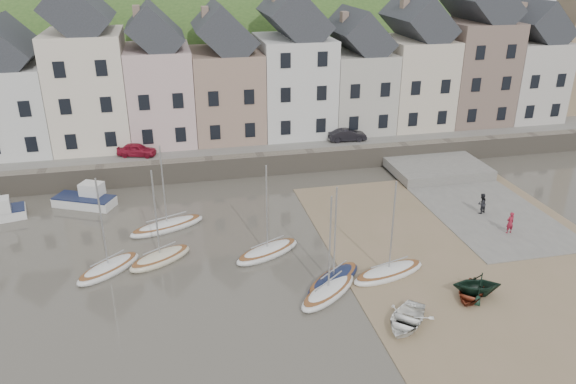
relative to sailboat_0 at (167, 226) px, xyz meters
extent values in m
plane|color=#403C32|center=(8.09, -8.23, -0.26)|extent=(160.00, 160.00, 0.00)
cube|color=#335421|center=(8.09, 23.77, 0.49)|extent=(90.00, 30.00, 1.50)
cube|color=slate|center=(8.09, 12.27, 1.29)|extent=(70.00, 7.00, 0.10)
cube|color=slate|center=(8.09, 8.77, 0.64)|extent=(70.00, 1.20, 1.80)
cube|color=#7D6B4C|center=(19.09, -8.23, -0.23)|extent=(18.00, 26.00, 0.06)
cube|color=slate|center=(23.09, -0.23, -0.20)|extent=(8.00, 18.00, 0.12)
ellipsoid|color=#335421|center=(3.09, 51.77, -18.26)|extent=(134.40, 84.00, 84.00)
cube|color=silver|center=(-11.96, 15.77, 4.99)|extent=(5.80, 8.00, 7.50)
cube|color=beige|center=(-5.81, 15.77, 6.24)|extent=(6.40, 8.00, 10.00)
cube|color=#CBABA8|center=(0.24, 15.77, 5.49)|extent=(5.60, 8.00, 8.50)
cube|color=gray|center=(-1.16, 15.77, 12.56)|extent=(0.60, 0.90, 1.40)
cube|color=gray|center=(6.19, 15.77, 5.24)|extent=(6.20, 8.00, 8.00)
cube|color=gray|center=(4.64, 15.77, 12.37)|extent=(0.60, 0.90, 1.40)
cube|color=silver|center=(12.64, 15.77, 5.74)|extent=(6.60, 8.00, 9.00)
cube|color=#B3AFA4|center=(18.89, 15.77, 4.99)|extent=(5.80, 8.00, 7.50)
cube|color=gray|center=(17.44, 15.77, 11.66)|extent=(0.60, 0.90, 1.40)
cube|color=beige|center=(24.84, 15.77, 5.49)|extent=(6.00, 8.00, 8.50)
cube|color=gray|center=(23.34, 15.77, 12.76)|extent=(0.60, 0.90, 1.40)
cube|color=#796257|center=(31.09, 15.77, 6.24)|extent=(6.40, 8.00, 10.00)
cube|color=beige|center=(37.24, 15.77, 5.24)|extent=(5.80, 8.00, 8.00)
cube|color=gray|center=(35.79, 15.77, 12.16)|extent=(0.60, 0.90, 1.40)
cube|color=#997F60|center=(42.64, 15.77, 7.24)|extent=(3.50, 3.50, 12.00)
ellipsoid|color=silver|center=(0.00, 0.00, -0.06)|extent=(5.55, 3.37, 0.84)
ellipsoid|color=brown|center=(0.00, 0.00, 0.16)|extent=(5.10, 3.09, 0.20)
cylinder|color=#B2B5B7|center=(0.00, 0.00, 3.04)|extent=(0.10, 0.10, 5.60)
cylinder|color=#B2B5B7|center=(0.00, 0.00, 0.69)|extent=(2.78, 1.16, 0.08)
ellipsoid|color=silver|center=(-3.56, -4.94, -0.06)|extent=(4.29, 4.05, 0.84)
ellipsoid|color=brown|center=(-3.56, -4.94, 0.16)|extent=(3.94, 3.71, 0.20)
cylinder|color=#B2B5B7|center=(-3.56, -4.94, 3.04)|extent=(0.10, 0.10, 5.60)
cylinder|color=#B2B5B7|center=(-3.56, -4.94, 0.69)|extent=(1.87, 1.67, 0.08)
ellipsoid|color=beige|center=(-0.51, -4.37, -0.06)|extent=(4.42, 3.52, 0.84)
ellipsoid|color=brown|center=(-0.51, -4.37, 0.16)|extent=(4.05, 3.22, 0.20)
cylinder|color=#B2B5B7|center=(-0.51, -4.37, 3.04)|extent=(0.10, 0.10, 5.60)
cylinder|color=#B2B5B7|center=(-0.51, -4.37, 0.69)|extent=(2.04, 1.30, 0.08)
ellipsoid|color=silver|center=(6.14, -5.02, -0.06)|extent=(4.90, 3.48, 0.84)
ellipsoid|color=brown|center=(6.14, -5.02, 0.16)|extent=(4.50, 3.18, 0.20)
cylinder|color=#B2B5B7|center=(6.14, -5.02, 3.04)|extent=(0.10, 0.10, 5.60)
cylinder|color=#B2B5B7|center=(6.14, -5.02, 0.69)|extent=(2.36, 1.25, 0.08)
ellipsoid|color=silver|center=(8.64, -10.16, -0.06)|extent=(4.59, 4.13, 0.84)
ellipsoid|color=brown|center=(8.64, -10.16, 0.16)|extent=(4.21, 3.78, 0.20)
cylinder|color=#B2B5B7|center=(8.64, -10.16, 3.04)|extent=(0.10, 0.10, 5.60)
cylinder|color=#B2B5B7|center=(8.64, -10.16, 0.69)|extent=(2.05, 1.69, 0.08)
ellipsoid|color=#141D3E|center=(9.26, -9.08, -0.06)|extent=(4.59, 4.10, 0.84)
ellipsoid|color=brown|center=(9.26, -9.08, 0.16)|extent=(4.21, 3.76, 0.20)
cylinder|color=#B2B5B7|center=(9.26, -9.08, 3.04)|extent=(0.10, 0.10, 5.60)
cylinder|color=#B2B5B7|center=(9.26, -9.08, 0.69)|extent=(2.06, 1.68, 0.08)
ellipsoid|color=silver|center=(12.70, -9.02, -0.06)|extent=(5.18, 2.82, 0.84)
ellipsoid|color=brown|center=(12.70, -9.02, 0.16)|extent=(4.76, 2.58, 0.20)
cylinder|color=#B2B5B7|center=(12.70, -9.02, 3.04)|extent=(0.10, 0.10, 5.60)
cylinder|color=#B2B5B7|center=(12.70, -9.02, 0.69)|extent=(2.64, 0.84, 0.08)
cube|color=silver|center=(-6.03, 5.24, 0.09)|extent=(4.86, 3.53, 0.70)
cube|color=#141D3E|center=(-6.03, 5.24, 0.46)|extent=(4.80, 3.54, 0.08)
cube|color=silver|center=(-5.41, 5.54, 0.94)|extent=(1.97, 1.78, 1.00)
imported|color=white|center=(11.74, -13.71, 0.15)|extent=(4.01, 4.07, 0.69)
imported|color=black|center=(16.68, -12.00, 0.50)|extent=(3.10, 2.82, 1.41)
imported|color=maroon|center=(16.28, -12.14, 0.09)|extent=(3.38, 3.43, 0.58)
imported|color=maroon|center=(22.69, -5.84, 0.63)|extent=(0.59, 0.41, 1.54)
imported|color=black|center=(22.45, -2.60, 0.63)|extent=(0.91, 0.82, 1.54)
imported|color=maroon|center=(-2.17, 11.27, 1.90)|extent=(3.53, 2.21, 1.12)
imported|color=black|center=(16.71, 11.27, 1.91)|extent=(3.53, 1.37, 1.15)
camera|label=1|loc=(0.77, -35.12, 17.48)|focal=34.45mm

